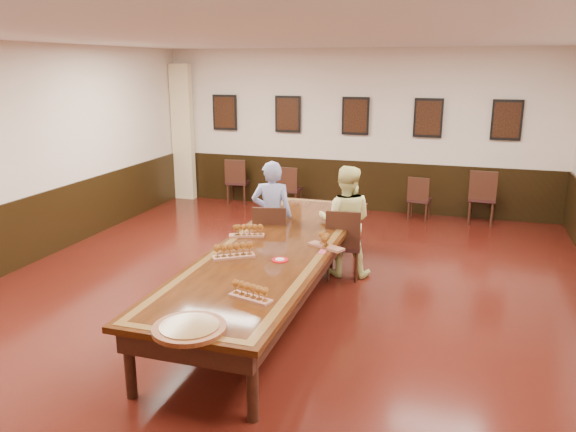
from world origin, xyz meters
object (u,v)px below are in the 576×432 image
(spare_chair_c, at_px, (420,198))
(chair_woman, at_px, (344,243))
(spare_chair_d, at_px, (482,196))
(conference_table, at_px, (276,257))
(carved_platter, at_px, (189,328))
(person_man, at_px, (272,216))
(spare_chair_b, at_px, (290,188))
(spare_chair_a, at_px, (238,181))
(person_woman, at_px, (345,221))
(chair_man, at_px, (271,238))

(spare_chair_c, bearing_deg, chair_woman, 83.69)
(spare_chair_d, bearing_deg, conference_table, 64.22)
(spare_chair_c, distance_m, carved_platter, 6.99)
(spare_chair_c, bearing_deg, carved_platter, 85.36)
(spare_chair_c, xyz_separation_m, spare_chair_d, (1.13, 0.11, 0.09))
(spare_chair_d, xyz_separation_m, conference_table, (-2.49, -4.63, 0.10))
(spare_chair_c, relative_size, person_man, 0.54)
(chair_woman, relative_size, carved_platter, 1.59)
(chair_woman, distance_m, carved_platter, 3.55)
(conference_table, height_order, carved_platter, carved_platter)
(chair_woman, relative_size, spare_chair_b, 1.10)
(spare_chair_a, relative_size, person_man, 0.60)
(spare_chair_a, relative_size, person_woman, 0.61)
(spare_chair_a, xyz_separation_m, carved_platter, (2.51, -7.13, 0.30))
(spare_chair_b, height_order, person_man, person_man)
(person_man, height_order, carved_platter, person_man)
(chair_woman, xyz_separation_m, carved_platter, (-0.57, -3.49, 0.28))
(spare_chair_b, xyz_separation_m, person_woman, (1.82, -3.26, 0.33))
(chair_woman, relative_size, person_woman, 0.64)
(chair_woman, xyz_separation_m, conference_table, (-0.61, -1.15, 0.11))
(spare_chair_d, bearing_deg, spare_chair_b, 4.10)
(spare_chair_c, distance_m, person_man, 3.83)
(spare_chair_b, relative_size, person_woman, 0.58)
(chair_man, distance_m, spare_chair_b, 3.56)
(conference_table, bearing_deg, spare_chair_d, 61.74)
(chair_man, height_order, spare_chair_c, chair_man)
(spare_chair_a, relative_size, spare_chair_d, 0.93)
(spare_chair_c, xyz_separation_m, carved_platter, (-1.33, -6.85, 0.35))
(spare_chair_a, distance_m, carved_platter, 7.57)
(carved_platter, bearing_deg, chair_woman, 80.68)
(chair_woman, bearing_deg, chair_man, -1.12)
(spare_chair_a, distance_m, spare_chair_c, 3.85)
(chair_woman, distance_m, conference_table, 1.31)
(spare_chair_d, relative_size, conference_table, 0.21)
(spare_chair_b, bearing_deg, conference_table, 105.15)
(conference_table, bearing_deg, spare_chair_a, 117.29)
(spare_chair_c, bearing_deg, spare_chair_b, 6.17)
(spare_chair_b, height_order, spare_chair_d, spare_chair_d)
(spare_chair_c, height_order, person_man, person_man)
(person_man, height_order, person_woman, person_man)
(spare_chair_a, distance_m, spare_chair_d, 4.96)
(spare_chair_c, bearing_deg, spare_chair_a, 2.15)
(carved_platter, bearing_deg, person_woman, 81.13)
(chair_woman, height_order, spare_chair_b, chair_woman)
(chair_woman, relative_size, conference_table, 0.20)
(chair_man, bearing_deg, spare_chair_c, -129.30)
(chair_woman, distance_m, person_woman, 0.30)
(carved_platter, bearing_deg, conference_table, 90.87)
(chair_woman, xyz_separation_m, person_man, (-1.05, 0.01, 0.30))
(conference_table, bearing_deg, spare_chair_b, 105.14)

